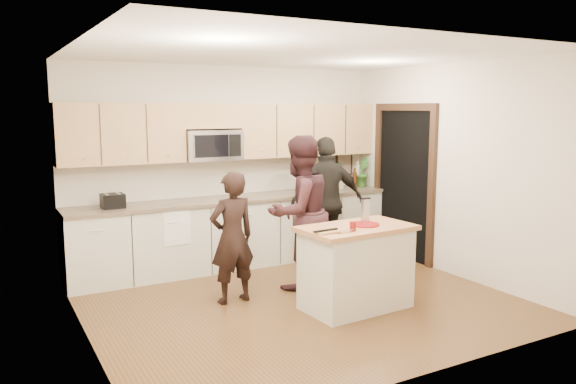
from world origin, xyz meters
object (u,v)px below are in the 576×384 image
island (356,267)px  woman_right (327,201)px  woman_left (232,238)px  woman_center (299,213)px  toaster (113,201)px

island → woman_right: woman_right is taller
woman_left → woman_center: (0.91, 0.10, 0.18)m
woman_left → woman_right: (1.74, 0.78, 0.15)m
woman_center → woman_right: (0.84, 0.69, -0.03)m
island → woman_right: 1.78m
woman_left → woman_right: size_ratio=0.83×
toaster → woman_left: size_ratio=0.18×
toaster → woman_center: 2.26m
woman_left → woman_right: woman_right is taller
toaster → woman_center: bearing=-32.9°
woman_left → woman_center: 0.93m
island → woman_right: bearing=64.1°
toaster → woman_center: size_ratio=0.15×
woman_right → woman_center: bearing=50.9°
woman_center → woman_left: bearing=-6.3°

